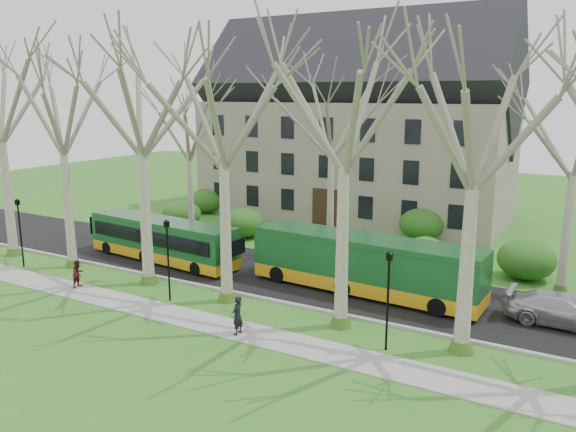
% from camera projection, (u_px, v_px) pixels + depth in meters
% --- Properties ---
extents(ground, '(120.00, 120.00, 0.00)m').
position_uv_depth(ground, '(277.00, 315.00, 27.77)').
color(ground, '#337722').
rests_on(ground, ground).
extents(sidewalk, '(70.00, 2.00, 0.06)m').
position_uv_depth(sidewalk, '(249.00, 333.00, 25.63)').
color(sidewalk, gray).
rests_on(sidewalk, ground).
extents(road, '(80.00, 8.00, 0.06)m').
position_uv_depth(road, '(325.00, 283.00, 32.45)').
color(road, black).
rests_on(road, ground).
extents(curb, '(80.00, 0.25, 0.14)m').
position_uv_depth(curb, '(292.00, 304.00, 29.03)').
color(curb, '#A5A39E').
rests_on(curb, ground).
extents(building, '(26.50, 12.20, 16.00)m').
position_uv_depth(building, '(356.00, 124.00, 49.35)').
color(building, gray).
rests_on(building, ground).
extents(tree_row_verge, '(49.00, 7.00, 14.00)m').
position_uv_depth(tree_row_verge, '(280.00, 174.00, 26.52)').
color(tree_row_verge, gray).
rests_on(tree_row_verge, ground).
extents(tree_row_far, '(33.00, 7.00, 12.00)m').
position_uv_depth(tree_row_far, '(344.00, 168.00, 36.49)').
color(tree_row_far, gray).
rests_on(tree_row_far, ground).
extents(lamp_row, '(36.22, 0.22, 4.30)m').
position_uv_depth(lamp_row, '(266.00, 271.00, 26.37)').
color(lamp_row, black).
rests_on(lamp_row, ground).
extents(hedges, '(30.60, 8.60, 2.00)m').
position_uv_depth(hedges, '(318.00, 227.00, 41.71)').
color(hedges, '#235618').
rests_on(hedges, ground).
extents(bus_lead, '(11.43, 3.37, 2.82)m').
position_uv_depth(bus_lead, '(162.00, 239.00, 36.40)').
color(bus_lead, '#164D23').
rests_on(bus_lead, road).
extents(bus_follow, '(12.98, 3.44, 3.21)m').
position_uv_depth(bus_follow, '(364.00, 264.00, 30.52)').
color(bus_follow, '#164D23').
rests_on(bus_follow, road).
extents(sedan, '(5.21, 2.22, 1.50)m').
position_uv_depth(sedan, '(564.00, 310.00, 26.25)').
color(sedan, '#ABABB0').
rests_on(sedan, road).
extents(pedestrian_a, '(0.46, 0.68, 1.81)m').
position_uv_depth(pedestrian_a, '(237.00, 315.00, 25.29)').
color(pedestrian_a, black).
rests_on(pedestrian_a, sidewalk).
extents(pedestrian_b, '(0.65, 0.80, 1.53)m').
position_uv_depth(pedestrian_b, '(78.00, 274.00, 31.55)').
color(pedestrian_b, '#50121E').
rests_on(pedestrian_b, sidewalk).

